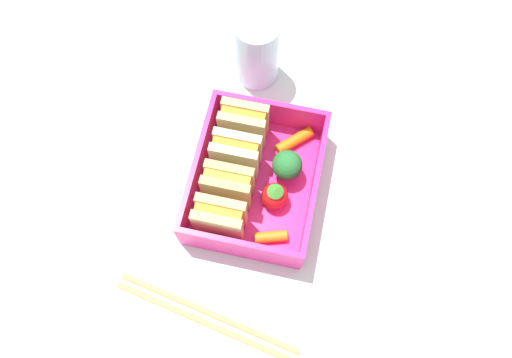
{
  "coord_description": "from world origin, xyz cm",
  "views": [
    {
      "loc": [
        -20.23,
        -4.41,
        56.93
      ],
      "look_at": [
        0.0,
        0.0,
        2.7
      ],
      "focal_mm": 35.0,
      "sensor_mm": 36.0,
      "label": 1
    }
  ],
  "objects_px": {
    "strawberry_far_left": "(275,196)",
    "chopstick_pair": "(206,317)",
    "sandwich_center_left": "(228,185)",
    "carrot_stick_left": "(294,141)",
    "carrot_stick_far_left": "(271,237)",
    "sandwich_left": "(220,218)",
    "broccoli_floret": "(287,165)",
    "drinking_glass": "(257,50)",
    "sandwich_center_right": "(244,124)",
    "sandwich_center": "(236,154)"
  },
  "relations": [
    {
      "from": "drinking_glass",
      "to": "carrot_stick_far_left",
      "type": "bearing_deg",
      "value": -163.76
    },
    {
      "from": "chopstick_pair",
      "to": "carrot_stick_far_left",
      "type": "bearing_deg",
      "value": -27.16
    },
    {
      "from": "sandwich_center_left",
      "to": "sandwich_center_right",
      "type": "relative_size",
      "value": 1.0
    },
    {
      "from": "drinking_glass",
      "to": "chopstick_pair",
      "type": "bearing_deg",
      "value": -177.72
    },
    {
      "from": "broccoli_floret",
      "to": "carrot_stick_left",
      "type": "bearing_deg",
      "value": -2.57
    },
    {
      "from": "sandwich_center_right",
      "to": "drinking_glass",
      "type": "distance_m",
      "value": 0.1
    },
    {
      "from": "sandwich_center_left",
      "to": "chopstick_pair",
      "type": "xyz_separation_m",
      "value": [
        -0.14,
        -0.01,
        -0.04
      ]
    },
    {
      "from": "strawberry_far_left",
      "to": "carrot_stick_left",
      "type": "xyz_separation_m",
      "value": [
        0.08,
        -0.01,
        -0.01
      ]
    },
    {
      "from": "broccoli_floret",
      "to": "sandwich_center_right",
      "type": "bearing_deg",
      "value": 57.1
    },
    {
      "from": "carrot_stick_far_left",
      "to": "carrot_stick_left",
      "type": "height_order",
      "value": "same"
    },
    {
      "from": "sandwich_left",
      "to": "sandwich_center_right",
      "type": "relative_size",
      "value": 1.0
    },
    {
      "from": "sandwich_center_left",
      "to": "drinking_glass",
      "type": "distance_m",
      "value": 0.18
    },
    {
      "from": "sandwich_center_right",
      "to": "sandwich_center",
      "type": "bearing_deg",
      "value": 180.0
    },
    {
      "from": "sandwich_center_right",
      "to": "sandwich_left",
      "type": "bearing_deg",
      "value": 180.0
    },
    {
      "from": "sandwich_center_right",
      "to": "carrot_stick_far_left",
      "type": "height_order",
      "value": "sandwich_center_right"
    },
    {
      "from": "chopstick_pair",
      "to": "sandwich_center_right",
      "type": "bearing_deg",
      "value": 1.84
    },
    {
      "from": "sandwich_center_left",
      "to": "chopstick_pair",
      "type": "distance_m",
      "value": 0.15
    },
    {
      "from": "carrot_stick_left",
      "to": "drinking_glass",
      "type": "height_order",
      "value": "drinking_glass"
    },
    {
      "from": "sandwich_center",
      "to": "sandwich_center_right",
      "type": "distance_m",
      "value": 0.04
    },
    {
      "from": "carrot_stick_far_left",
      "to": "drinking_glass",
      "type": "height_order",
      "value": "drinking_glass"
    },
    {
      "from": "sandwich_left",
      "to": "strawberry_far_left",
      "type": "height_order",
      "value": "sandwich_left"
    },
    {
      "from": "sandwich_center_right",
      "to": "carrot_stick_far_left",
      "type": "xyz_separation_m",
      "value": [
        -0.12,
        -0.06,
        -0.02
      ]
    },
    {
      "from": "broccoli_floret",
      "to": "carrot_stick_left",
      "type": "distance_m",
      "value": 0.05
    },
    {
      "from": "sandwich_center",
      "to": "drinking_glass",
      "type": "height_order",
      "value": "drinking_glass"
    },
    {
      "from": "sandwich_center_right",
      "to": "chopstick_pair",
      "type": "relative_size",
      "value": 0.28
    },
    {
      "from": "sandwich_left",
      "to": "carrot_stick_left",
      "type": "relative_size",
      "value": 1.24
    },
    {
      "from": "sandwich_center_right",
      "to": "broccoli_floret",
      "type": "xyz_separation_m",
      "value": [
        -0.04,
        -0.06,
        -0.01
      ]
    },
    {
      "from": "broccoli_floret",
      "to": "drinking_glass",
      "type": "relative_size",
      "value": 0.45
    },
    {
      "from": "carrot_stick_far_left",
      "to": "chopstick_pair",
      "type": "distance_m",
      "value": 0.11
    },
    {
      "from": "sandwich_center_right",
      "to": "carrot_stick_left",
      "type": "height_order",
      "value": "sandwich_center_right"
    },
    {
      "from": "sandwich_left",
      "to": "carrot_stick_far_left",
      "type": "distance_m",
      "value": 0.06
    },
    {
      "from": "carrot_stick_far_left",
      "to": "sandwich_left",
      "type": "bearing_deg",
      "value": 87.62
    },
    {
      "from": "sandwich_left",
      "to": "sandwich_center",
      "type": "distance_m",
      "value": 0.08
    },
    {
      "from": "carrot_stick_far_left",
      "to": "chopstick_pair",
      "type": "relative_size",
      "value": 0.17
    },
    {
      "from": "broccoli_floret",
      "to": "sandwich_left",
      "type": "bearing_deg",
      "value": 142.84
    },
    {
      "from": "broccoli_floret",
      "to": "drinking_glass",
      "type": "distance_m",
      "value": 0.15
    },
    {
      "from": "sandwich_center_right",
      "to": "carrot_stick_far_left",
      "type": "relative_size",
      "value": 1.66
    },
    {
      "from": "sandwich_left",
      "to": "carrot_stick_far_left",
      "type": "relative_size",
      "value": 1.66
    },
    {
      "from": "sandwich_center_right",
      "to": "broccoli_floret",
      "type": "height_order",
      "value": "sandwich_center_right"
    },
    {
      "from": "sandwich_center",
      "to": "strawberry_far_left",
      "type": "bearing_deg",
      "value": -123.83
    },
    {
      "from": "sandwich_left",
      "to": "sandwich_center",
      "type": "height_order",
      "value": "same"
    },
    {
      "from": "sandwich_left",
      "to": "chopstick_pair",
      "type": "height_order",
      "value": "sandwich_left"
    },
    {
      "from": "strawberry_far_left",
      "to": "chopstick_pair",
      "type": "bearing_deg",
      "value": 162.37
    },
    {
      "from": "sandwich_center",
      "to": "drinking_glass",
      "type": "relative_size",
      "value": 0.61
    },
    {
      "from": "chopstick_pair",
      "to": "broccoli_floret",
      "type": "bearing_deg",
      "value": -16.26
    },
    {
      "from": "sandwich_center_right",
      "to": "drinking_glass",
      "type": "height_order",
      "value": "drinking_glass"
    },
    {
      "from": "broccoli_floret",
      "to": "carrot_stick_left",
      "type": "xyz_separation_m",
      "value": [
        0.04,
        -0.0,
        -0.02
      ]
    },
    {
      "from": "strawberry_far_left",
      "to": "drinking_glass",
      "type": "distance_m",
      "value": 0.19
    },
    {
      "from": "sandwich_left",
      "to": "chopstick_pair",
      "type": "xyz_separation_m",
      "value": [
        -0.1,
        -0.01,
        -0.04
      ]
    },
    {
      "from": "carrot_stick_left",
      "to": "carrot_stick_far_left",
      "type": "bearing_deg",
      "value": 178.34
    }
  ]
}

